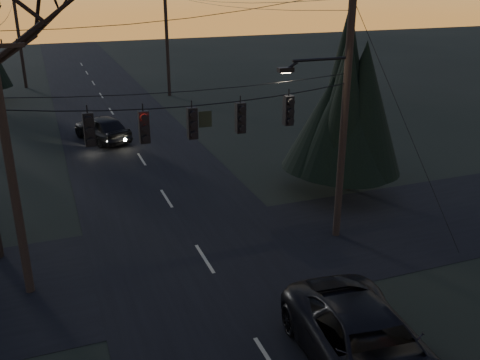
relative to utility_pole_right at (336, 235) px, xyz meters
name	(u,v)px	position (x,y,z in m)	size (l,w,h in m)	color
main_road	(149,171)	(-5.50, 10.00, 0.01)	(8.00, 120.00, 0.02)	black
cross_road	(205,259)	(-5.50, 0.00, 0.01)	(60.00, 7.00, 0.02)	black
utility_pole_right	(336,235)	(0.00, 0.00, 0.00)	(5.00, 0.30, 10.00)	black
utility_pole_left	(31,291)	(-11.50, 0.00, 0.00)	(1.80, 0.30, 8.50)	black
utility_pole_far_r	(170,96)	(0.00, 28.00, 0.00)	(1.80, 0.30, 8.50)	black
utility_pole_far_l	(26,88)	(-11.50, 36.00, 0.00)	(0.30, 0.30, 8.00)	black
span_signal_assembly	(194,121)	(-5.74, 0.00, 5.24)	(11.50, 0.44, 1.60)	black
evergreen_right	(355,97)	(3.05, 4.10, 4.52)	(4.46, 4.46, 7.86)	black
suv_near	(370,350)	(-3.38, -7.36, 0.87)	(2.87, 6.23, 1.73)	black
sedan_oncoming_a	(102,128)	(-7.04, 16.45, 0.81)	(1.91, 4.75, 1.62)	black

